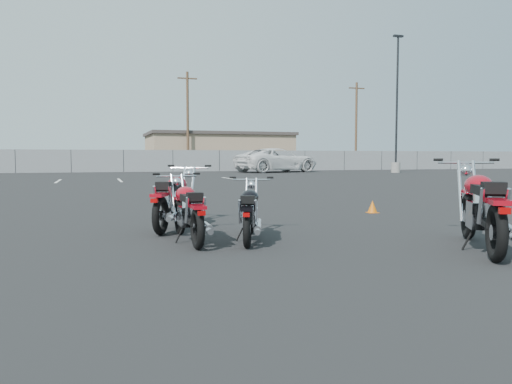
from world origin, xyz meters
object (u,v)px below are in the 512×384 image
object	(u,v)px
white_van	(277,153)
motorcycle_third_red	(189,211)
motorcycle_second_black	(250,213)
motorcycle_front_red	(175,200)
motorcycle_rear_red	(482,208)

from	to	relation	value
white_van	motorcycle_third_red	bearing A→B (deg)	141.23
motorcycle_second_black	motorcycle_third_red	world-z (taller)	motorcycle_third_red
motorcycle_second_black	motorcycle_third_red	xyz separation A→B (m)	(-0.86, 0.18, 0.03)
motorcycle_second_black	motorcycle_third_red	distance (m)	0.88
motorcycle_front_red	motorcycle_third_red	xyz separation A→B (m)	(-0.01, -1.36, -0.05)
motorcycle_third_red	white_van	bearing A→B (deg)	67.52
motorcycle_third_red	white_van	xyz separation A→B (m)	(12.67, 30.62, 1.08)
motorcycle_second_black	motorcycle_rear_red	size ratio (longest dim) A/B	0.79
motorcycle_front_red	motorcycle_second_black	distance (m)	1.76
motorcycle_rear_red	white_van	xyz separation A→B (m)	(9.15, 32.40, 0.97)
motorcycle_rear_red	motorcycle_front_red	bearing A→B (deg)	138.13
motorcycle_third_red	motorcycle_rear_red	xyz separation A→B (m)	(3.52, -1.78, 0.10)
motorcycle_front_red	white_van	bearing A→B (deg)	66.60
motorcycle_second_black	white_van	size ratio (longest dim) A/B	0.23
motorcycle_second_black	white_van	bearing A→B (deg)	69.02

